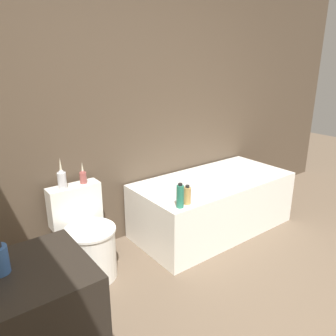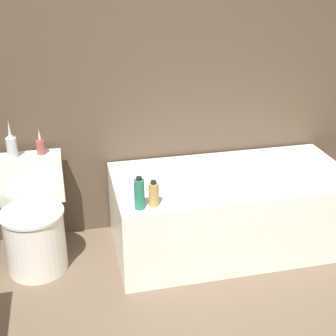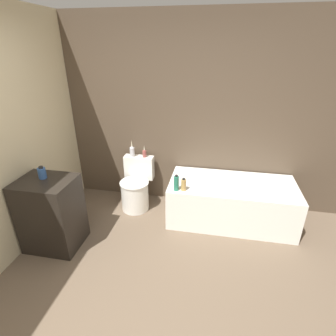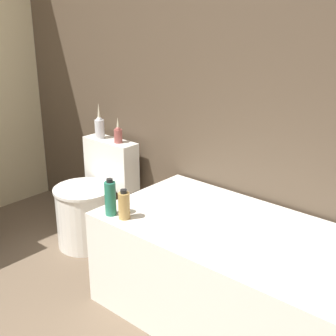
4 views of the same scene
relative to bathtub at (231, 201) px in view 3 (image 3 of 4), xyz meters
name	(u,v)px [view 3 (image 3 of 4)]	position (x,y,z in m)	size (l,w,h in m)	color
ground_plane	(145,325)	(-0.74, -1.69, -0.28)	(12.00, 12.00, 0.00)	brown
wall_back_tiled	(183,116)	(-0.74, 0.44, 1.02)	(6.40, 0.06, 2.60)	brown
wall_left_painted	(4,140)	(-2.40, -0.89, 1.02)	(0.06, 6.40, 2.60)	beige
bathtub	(231,201)	(0.00, 0.00, 0.00)	(1.63, 0.79, 0.56)	white
toilet	(136,188)	(-1.35, 0.08, 0.02)	(0.43, 0.55, 0.72)	white
vanity_counter	(51,213)	(-2.05, -0.89, 0.15)	(0.61, 0.50, 0.86)	black
soap_bottle_glass	(42,173)	(-2.09, -0.84, 0.64)	(0.08, 0.08, 0.14)	#335999
vase_gold	(132,151)	(-1.44, 0.26, 0.52)	(0.07, 0.07, 0.25)	silver
vase_silver	(144,153)	(-1.26, 0.28, 0.50)	(0.06, 0.06, 0.18)	#994C47
shampoo_bottle_tall	(176,183)	(-0.69, -0.31, 0.37)	(0.06, 0.06, 0.21)	#267259
shampoo_bottle_short	(184,185)	(-0.61, -0.30, 0.35)	(0.06, 0.06, 0.17)	tan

